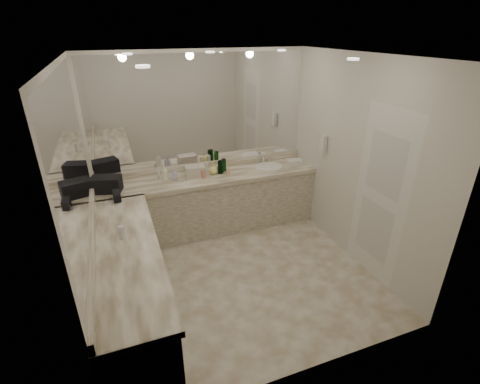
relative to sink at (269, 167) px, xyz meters
name	(u,v)px	position (x,y,z in m)	size (l,w,h in m)	color
floor	(239,274)	(-0.95, -1.20, -0.90)	(3.20, 3.20, 0.00)	beige
ceiling	(238,56)	(-0.95, -1.20, 1.71)	(3.20, 3.20, 0.00)	white
wall_back	(203,143)	(-0.95, 0.30, 0.41)	(3.20, 0.02, 2.60)	silver
wall_left	(84,204)	(-2.55, -1.20, 0.41)	(0.02, 3.00, 2.60)	silver
wall_right	(357,163)	(0.65, -1.20, 0.41)	(0.02, 3.00, 2.60)	silver
vanity_back_base	(211,204)	(-0.95, 0.00, -0.48)	(3.20, 0.60, 0.84)	beige
vanity_back_top	(210,177)	(-0.95, -0.01, -0.03)	(3.20, 0.64, 0.06)	#EEE5CC
vanity_left_base	(131,288)	(-2.25, -1.50, -0.48)	(0.60, 2.40, 0.84)	beige
vanity_left_top	(126,251)	(-2.24, -1.50, -0.03)	(0.64, 2.42, 0.06)	#EEE5CC
backsplash_back	(204,166)	(-0.95, 0.28, 0.05)	(3.20, 0.04, 0.10)	#EEE5CC
backsplash_left	(93,234)	(-2.53, -1.20, 0.05)	(0.04, 3.00, 0.10)	#EEE5CC
mirror_back	(202,111)	(-0.95, 0.29, 0.88)	(3.12, 0.01, 1.55)	white
mirror_left	(75,158)	(-2.54, -1.20, 0.88)	(0.01, 2.92, 1.55)	white
sink	(269,167)	(0.00, 0.00, 0.00)	(0.44, 0.44, 0.03)	white
faucet	(263,158)	(0.00, 0.21, 0.07)	(0.24, 0.16, 0.14)	silver
wall_phone	(323,144)	(0.61, -0.50, 0.46)	(0.06, 0.10, 0.24)	white
door	(380,197)	(0.64, -1.70, 0.16)	(0.02, 0.82, 2.10)	white
black_toiletry_bag	(106,184)	(-2.36, -0.05, 0.11)	(0.37, 0.23, 0.21)	black
black_bag_spill	(117,196)	(-2.25, -0.37, 0.06)	(0.09, 0.19, 0.11)	black
cream_cosmetic_case	(195,171)	(-1.15, 0.03, 0.09)	(0.28, 0.17, 0.16)	beige
hand_towel	(294,161)	(0.47, 0.05, 0.03)	(0.24, 0.16, 0.04)	white
lotion_left	(122,232)	(-2.25, -1.30, 0.08)	(0.06, 0.06, 0.15)	white
soap_bottle_a	(165,173)	(-1.59, 0.02, 0.12)	(0.09, 0.09, 0.23)	white
soap_bottle_b	(174,174)	(-1.46, 0.01, 0.09)	(0.08, 0.08, 0.17)	silver
soap_bottle_c	(213,169)	(-0.88, 0.03, 0.09)	(0.13, 0.13, 0.16)	#F5EB83
green_bottle_0	(224,165)	(-0.69, 0.10, 0.10)	(0.07, 0.07, 0.18)	#0C4715
green_bottle_1	(221,167)	(-0.76, 0.03, 0.10)	(0.07, 0.07, 0.20)	#0C4715
green_bottle_2	(220,167)	(-0.78, 0.02, 0.10)	(0.07, 0.07, 0.19)	#0C4715
amenity_bottle_0	(206,168)	(-0.96, 0.13, 0.08)	(0.04, 0.04, 0.14)	white
amenity_bottle_1	(228,171)	(-0.68, -0.06, 0.05)	(0.06, 0.06, 0.09)	#E0B28C
amenity_bottle_2	(217,169)	(-0.81, 0.07, 0.06)	(0.06, 0.06, 0.12)	white
amenity_bottle_3	(158,174)	(-1.66, 0.14, 0.07)	(0.04, 0.04, 0.13)	white
amenity_bottle_4	(203,174)	(-1.06, -0.06, 0.06)	(0.05, 0.05, 0.11)	#E57F66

